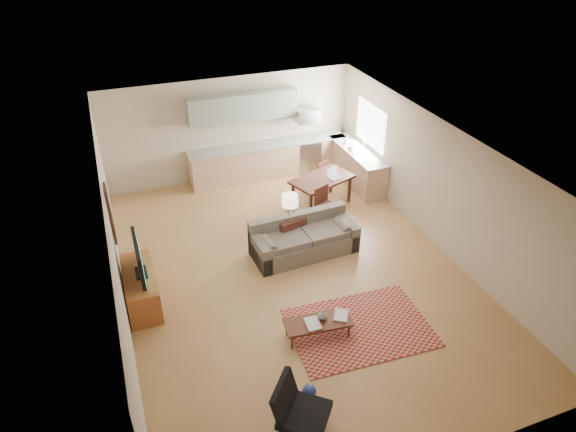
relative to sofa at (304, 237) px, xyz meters
name	(u,v)px	position (x,y,z in m)	size (l,w,h in m)	color
room	(294,215)	(-0.45, -0.53, 0.95)	(9.00, 9.00, 9.00)	#9F7141
kitchen_counter_back	(269,160)	(0.45, 3.65, 0.06)	(4.26, 0.64, 0.92)	tan
kitchen_counter_right	(357,166)	(2.48, 2.47, 0.06)	(0.64, 2.26, 0.92)	tan
kitchen_range	(307,154)	(1.55, 3.65, 0.05)	(0.62, 0.62, 0.90)	#A5A8AD
kitchen_microwave	(307,115)	(1.55, 3.67, 1.15)	(0.62, 0.40, 0.35)	#A5A8AD
upper_cabinets	(243,107)	(-0.15, 3.80, 1.55)	(2.80, 0.34, 0.70)	gray
window_right	(371,125)	(2.78, 2.47, 1.15)	(0.02, 1.40, 1.05)	white
wall_art_left	(111,214)	(-3.66, 0.37, 1.15)	(0.06, 0.42, 1.10)	olive
triptych	(226,115)	(-0.55, 3.94, 1.35)	(1.70, 0.04, 0.50)	beige
rug	(360,328)	(0.07, -2.42, -0.39)	(2.42, 1.67, 0.02)	maroon
sofa	(304,237)	(0.00, 0.00, 0.00)	(2.29, 0.99, 0.80)	#5D544A
coffee_table	(318,329)	(-0.70, -2.35, -0.22)	(1.15, 0.46, 0.35)	#442013
book_a	(306,325)	(-0.93, -2.37, -0.04)	(0.27, 0.34, 0.03)	#9A0F07
book_b	(334,314)	(-0.37, -2.29, -0.04)	(0.37, 0.40, 0.02)	navy
vase	(323,315)	(-0.61, -2.31, 0.03)	(0.19, 0.19, 0.18)	black
armchair	(305,411)	(-1.61, -3.97, 0.03)	(0.76, 0.76, 0.86)	black
tv_credenza	(141,288)	(-3.40, -0.40, -0.06)	(0.56, 1.45, 0.67)	brown
tv	(138,258)	(-3.34, -0.40, 0.61)	(0.11, 1.12, 0.67)	black
console_table	(290,232)	(-0.19, 0.36, -0.05)	(0.60, 0.40, 0.71)	#391914
table_lamp	(290,206)	(-0.19, 0.36, 0.59)	(0.34, 0.34, 0.56)	beige
dining_table	(322,192)	(1.13, 1.68, -0.02)	(1.48, 0.85, 0.75)	#391914
dining_chair_near	(327,206)	(0.93, 0.93, 0.04)	(0.42, 0.44, 0.88)	#391914
dining_chair_far	(317,175)	(1.33, 2.44, 0.03)	(0.41, 0.43, 0.86)	#391914
laptop	(335,173)	(1.43, 1.59, 0.47)	(0.31, 0.24, 0.24)	#A5A8AD
soap_bottle	(347,140)	(2.38, 2.94, 0.62)	(0.09, 0.09, 0.19)	beige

